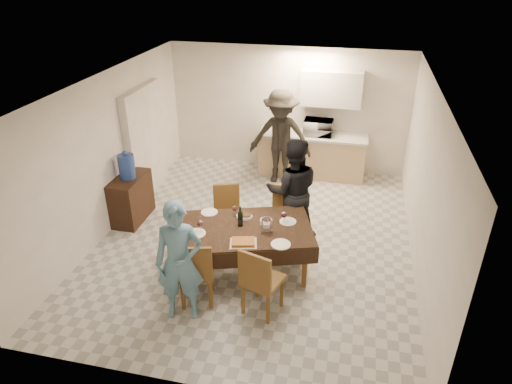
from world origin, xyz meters
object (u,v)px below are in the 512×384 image
at_px(person_far, 293,191).
at_px(console, 131,198).
at_px(person_kitchen, 280,137).
at_px(wine_bottle, 240,216).
at_px(water_pitcher, 266,226).
at_px(dining_table, 243,230).
at_px(savoury_tart, 243,242).
at_px(microwave, 318,127).
at_px(water_jug, 127,166).
at_px(person_near, 179,262).

bearing_deg(person_far, console, -12.74).
relative_size(console, person_kitchen, 0.46).
distance_m(console, person_far, 2.88).
bearing_deg(person_kitchen, console, -137.54).
bearing_deg(wine_bottle, water_pitcher, -14.04).
bearing_deg(dining_table, wine_bottle, 116.98).
xyz_separation_m(console, wine_bottle, (2.24, -0.99, 0.51)).
bearing_deg(console, water_pitcher, -22.35).
bearing_deg(wine_bottle, person_kitchen, 89.33).
relative_size(dining_table, wine_bottle, 7.25).
relative_size(savoury_tart, microwave, 0.62).
height_order(console, water_jug, water_jug).
bearing_deg(person_far, person_kitchen, -87.78).
distance_m(person_near, person_kitchen, 4.21).
bearing_deg(water_pitcher, person_far, 79.70).
bearing_deg(savoury_tart, console, 149.37).
bearing_deg(savoury_tart, dining_table, 104.74).
relative_size(console, wine_bottle, 2.91).
distance_m(savoury_tart, person_near, 0.93).
height_order(water_pitcher, person_kitchen, person_kitchen).
height_order(wine_bottle, water_pitcher, wine_bottle).
xyz_separation_m(person_far, person_kitchen, (-0.56, 2.07, 0.08)).
distance_m(console, water_pitcher, 2.90).
xyz_separation_m(water_pitcher, person_far, (0.20, 1.10, 0.01)).
bearing_deg(person_near, person_far, 47.90).
height_order(dining_table, person_far, person_far).
height_order(water_jug, person_kitchen, person_kitchen).
relative_size(savoury_tart, person_far, 0.20).
bearing_deg(savoury_tart, microwave, 81.52).
relative_size(water_jug, person_far, 0.24).
height_order(water_jug, water_pitcher, water_jug).
bearing_deg(wine_bottle, console, 156.25).
xyz_separation_m(savoury_tart, person_near, (-0.65, -0.67, 0.05)).
height_order(microwave, person_kitchen, person_kitchen).
distance_m(dining_table, wine_bottle, 0.20).
relative_size(dining_table, microwave, 3.81).
distance_m(water_jug, person_far, 2.85).
bearing_deg(person_kitchen, water_jug, -137.54).
distance_m(water_jug, person_near, 2.73).
height_order(savoury_tart, person_kitchen, person_kitchen).
xyz_separation_m(dining_table, person_near, (-0.55, -1.05, 0.10)).
distance_m(dining_table, water_pitcher, 0.38).
xyz_separation_m(wine_bottle, microwave, (0.74, 3.52, 0.15)).
bearing_deg(water_jug, person_far, 0.26).
height_order(wine_bottle, person_near, person_near).
bearing_deg(water_pitcher, wine_bottle, 165.96).
relative_size(water_pitcher, microwave, 0.38).
relative_size(person_near, person_kitchen, 0.86).
distance_m(wine_bottle, person_kitchen, 3.07).
distance_m(dining_table, person_far, 1.20).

